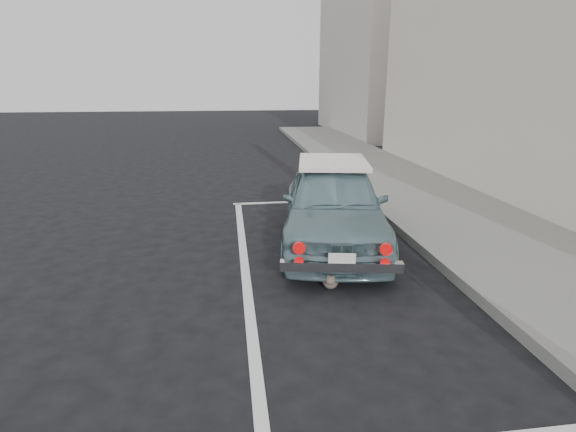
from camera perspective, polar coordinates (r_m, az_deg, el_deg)
name	(u,v)px	position (r m, az deg, el deg)	size (l,w,h in m)	color
ground	(369,404)	(4.07, 10.30, -22.43)	(80.00, 80.00, 0.00)	black
sidewalk	(556,275)	(7.02, 30.86, -6.46)	(2.80, 40.00, 0.15)	slate
building_far	(374,51)	(24.20, 10.88, 19.83)	(3.50, 10.00, 8.00)	beige
pline_front	(302,202)	(9.94, 1.73, 1.83)	(3.00, 0.12, 0.01)	silver
pline_side	(245,267)	(6.50, -5.50, -6.45)	(0.12, 7.00, 0.01)	silver
retro_coupe	(333,202)	(7.30, 5.77, 1.73)	(2.24, 4.16, 1.34)	slate
cat	(331,280)	(5.83, 5.43, -8.08)	(0.28, 0.46, 0.25)	#726356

